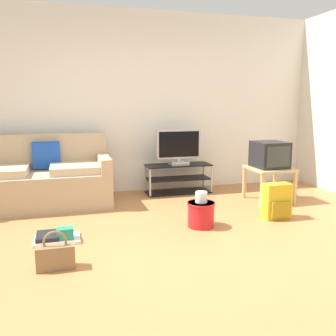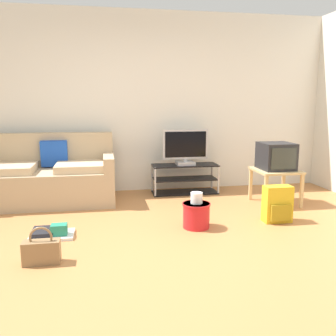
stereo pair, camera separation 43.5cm
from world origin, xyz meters
name	(u,v)px [view 1 (the left image)]	position (x,y,z in m)	size (l,w,h in m)	color
ground_plane	(170,250)	(0.00, 0.00, -0.01)	(9.00, 9.80, 0.02)	#B27542
wall_back	(125,103)	(0.00, 2.45, 1.35)	(9.00, 0.10, 2.70)	silver
couch	(40,180)	(-1.24, 1.91, 0.35)	(1.80, 0.89, 0.93)	tan
tv_stand	(178,178)	(0.73, 2.09, 0.22)	(0.98, 0.37, 0.44)	black
flat_tv	(179,147)	(0.73, 2.06, 0.70)	(0.68, 0.22, 0.53)	#B2B2B7
side_table	(269,173)	(1.80, 1.29, 0.40)	(0.56, 0.56, 0.47)	tan
crt_tv	(270,155)	(1.80, 1.30, 0.65)	(0.42, 0.44, 0.36)	#232326
backpack	(277,201)	(1.47, 0.56, 0.21)	(0.32, 0.24, 0.42)	gold
handbag	(56,256)	(-1.02, -0.13, 0.11)	(0.31, 0.13, 0.33)	olive
cleaning_bucket	(201,212)	(0.51, 0.53, 0.16)	(0.31, 0.31, 0.40)	red
floor_tray	(57,237)	(-1.03, 0.51, 0.04)	(0.44, 0.33, 0.14)	silver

